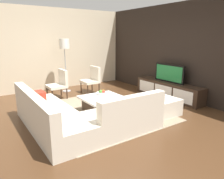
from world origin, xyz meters
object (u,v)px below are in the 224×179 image
at_px(media_console, 168,90).
at_px(accent_chair_far, 92,78).
at_px(fruit_bowl, 102,93).
at_px(ottoman, 162,106).
at_px(accent_chair_near, 59,82).
at_px(sectional_couch, 76,117).
at_px(floor_lamp, 64,47).
at_px(television, 169,73).
at_px(coffee_table, 102,104).

distance_m(media_console, accent_chair_far, 2.49).
bearing_deg(accent_chair_far, fruit_bowl, -18.00).
relative_size(media_console, ottoman, 3.29).
bearing_deg(media_console, accent_chair_near, -124.26).
bearing_deg(fruit_bowl, media_console, 82.81).
height_order(fruit_bowl, accent_chair_far, accent_chair_far).
bearing_deg(media_console, sectional_couch, -80.97).
bearing_deg(floor_lamp, sectional_couch, -18.91).
relative_size(sectional_couch, floor_lamp, 1.42).
xyz_separation_m(television, ottoman, (0.87, -1.21, -0.57)).
height_order(coffee_table, accent_chair_near, accent_chair_near).
bearing_deg(ottoman, fruit_bowl, -139.26).
xyz_separation_m(fruit_bowl, accent_chair_far, (-1.63, 0.62, 0.06)).
distance_m(sectional_couch, accent_chair_near, 2.46).
distance_m(television, fruit_bowl, 2.24).
height_order(accent_chair_near, fruit_bowl, accent_chair_near).
relative_size(accent_chair_near, fruit_bowl, 3.11).
bearing_deg(coffee_table, accent_chair_near, -166.04).
bearing_deg(coffee_table, floor_lamp, 179.01).
relative_size(sectional_couch, accent_chair_near, 2.90).
distance_m(sectional_couch, coffee_table, 1.18).
bearing_deg(ottoman, sectional_couch, -99.42).
height_order(sectional_couch, ottoman, sectional_couch).
xyz_separation_m(coffee_table, accent_chair_near, (-1.76, -0.44, 0.29)).
xyz_separation_m(media_console, sectional_couch, (0.52, -3.30, 0.02)).
bearing_deg(fruit_bowl, accent_chair_near, -161.25).
distance_m(television, ottoman, 1.59).
bearing_deg(sectional_couch, media_console, 99.03).
bearing_deg(accent_chair_near, fruit_bowl, 26.93).
bearing_deg(fruit_bowl, sectional_couch, -53.95).
xyz_separation_m(coffee_table, fruit_bowl, (-0.18, 0.10, 0.23)).
distance_m(floor_lamp, accent_chair_far, 1.36).
height_order(accent_chair_near, ottoman, accent_chair_near).
relative_size(ottoman, fruit_bowl, 2.50).
xyz_separation_m(media_console, ottoman, (0.87, -1.21, -0.05)).
xyz_separation_m(coffee_table, ottoman, (0.97, 1.09, -0.00)).
bearing_deg(coffee_table, sectional_couch, -58.05).
height_order(ottoman, accent_chair_far, accent_chair_far).
bearing_deg(floor_lamp, fruit_bowl, 1.50).
distance_m(media_console, television, 0.52).
height_order(media_console, fruit_bowl, fruit_bowl).
height_order(floor_lamp, ottoman, floor_lamp).
relative_size(media_console, fruit_bowl, 8.22).
bearing_deg(fruit_bowl, television, 82.81).
relative_size(television, accent_chair_far, 1.24).
relative_size(ottoman, accent_chair_far, 0.80).
bearing_deg(media_console, ottoman, -54.21).
height_order(television, floor_lamp, floor_lamp).
bearing_deg(ottoman, television, 125.78).
bearing_deg(accent_chair_near, floor_lamp, 151.92).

